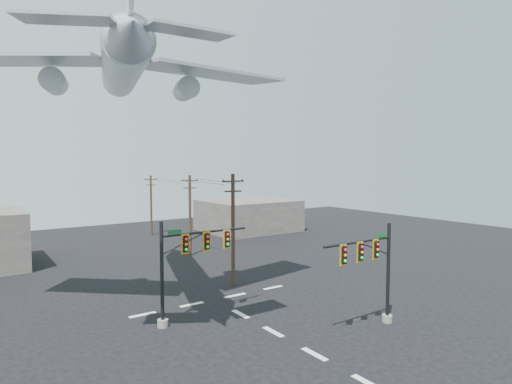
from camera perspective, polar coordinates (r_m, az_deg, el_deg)
ground at (r=26.91m, az=7.81°, el=-20.64°), size 120.00×120.00×0.00m
lane_markings at (r=30.72m, az=0.75°, el=-17.36°), size 14.00×21.20×0.01m
signal_mast_near at (r=30.31m, az=15.49°, el=-9.98°), size 6.51×0.77×7.01m
signal_mast_far at (r=30.53m, az=-9.44°, el=-9.51°), size 7.03×0.80×7.25m
utility_pole_a at (r=38.83m, az=-3.08°, el=-4.72°), size 2.01×0.62×10.17m
utility_pole_b at (r=51.71m, az=-8.79°, el=-2.87°), size 1.89×0.75×9.66m
utility_pole_c at (r=67.59m, az=-13.81°, el=-1.55°), size 1.87×0.41×9.16m
power_lines at (r=52.75m, az=-9.66°, el=1.48°), size 5.59×30.20×0.50m
airliner at (r=34.44m, az=-17.38°, el=15.64°), size 24.96×26.83×7.30m
building_right at (r=70.18m, az=-1.04°, el=-3.12°), size 14.00×12.00×5.00m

